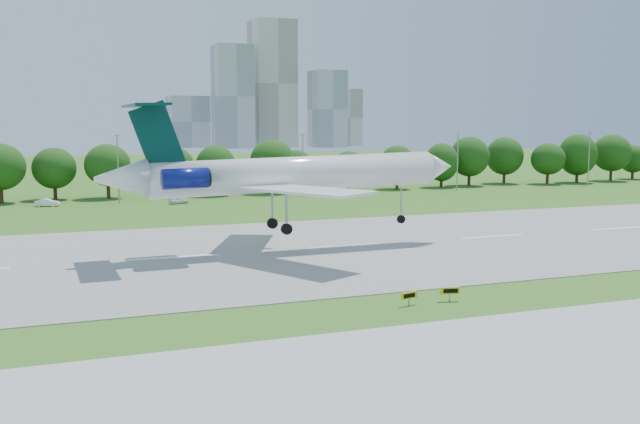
% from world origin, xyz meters
% --- Properties ---
extents(ground, '(600.00, 600.00, 0.00)m').
position_xyz_m(ground, '(0.00, 0.00, 0.00)').
color(ground, '#32641A').
rests_on(ground, ground).
extents(runway, '(400.00, 45.00, 0.08)m').
position_xyz_m(runway, '(0.00, 25.00, 0.04)').
color(runway, gray).
rests_on(runway, ground).
extents(taxiway, '(400.00, 23.00, 0.08)m').
position_xyz_m(taxiway, '(0.00, -18.00, 0.04)').
color(taxiway, '#ADADA8').
rests_on(taxiway, ground).
extents(tree_line, '(288.40, 8.40, 10.40)m').
position_xyz_m(tree_line, '(0.00, 92.00, 6.19)').
color(tree_line, '#382314').
rests_on(tree_line, ground).
extents(light_poles, '(175.90, 0.25, 12.19)m').
position_xyz_m(light_poles, '(-2.50, 82.00, 6.34)').
color(light_poles, gray).
rests_on(light_poles, ground).
extents(skyline, '(127.00, 52.00, 80.00)m').
position_xyz_m(skyline, '(100.16, 390.61, 30.46)').
color(skyline, '#B2B2B7').
rests_on(skyline, ground).
extents(airliner, '(41.72, 30.49, 14.26)m').
position_xyz_m(airliner, '(-7.83, 24.94, 8.69)').
color(airliner, white).
rests_on(airliner, ground).
extents(taxi_sign_left, '(1.61, 0.53, 1.13)m').
position_xyz_m(taxi_sign_left, '(-2.12, -1.47, 0.83)').
color(taxi_sign_left, gray).
rests_on(taxi_sign_left, ground).
extents(taxi_sign_centre, '(1.52, 0.51, 1.07)m').
position_xyz_m(taxi_sign_centre, '(-5.81, -1.56, 0.79)').
color(taxi_sign_centre, gray).
rests_on(taxi_sign_centre, ground).
extents(service_vehicle_a, '(4.25, 2.38, 1.33)m').
position_xyz_m(service_vehicle_a, '(-32.07, 81.17, 0.66)').
color(service_vehicle_a, white).
rests_on(service_vehicle_a, ground).
extents(service_vehicle_b, '(3.76, 2.38, 1.19)m').
position_xyz_m(service_vehicle_b, '(-10.17, 77.25, 0.60)').
color(service_vehicle_b, white).
rests_on(service_vehicle_b, ground).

